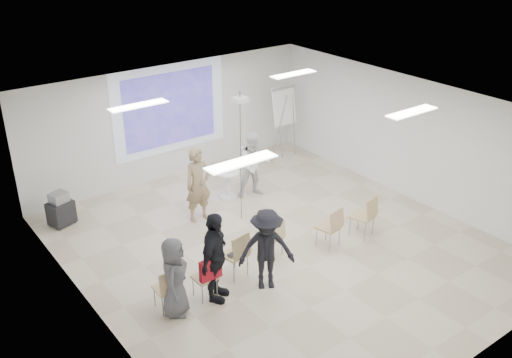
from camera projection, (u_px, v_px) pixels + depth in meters
floor at (278, 247)px, 12.17m from camera, size 8.00×9.00×0.10m
ceiling at (281, 108)px, 10.84m from camera, size 8.00×9.00×0.10m
wall_back at (170, 121)px, 14.80m from camera, size 8.00×0.10×3.00m
wall_left at (87, 245)px, 9.31m from camera, size 0.10×9.00×3.00m
wall_right at (411, 138)px, 13.70m from camera, size 0.10×9.00×3.00m
projection_halo at (170, 109)px, 14.60m from camera, size 3.20×0.01×2.30m
projection_image at (170, 109)px, 14.59m from camera, size 2.60×0.01×1.90m
pedestal_table at (228, 183)px, 13.99m from camera, size 0.74×0.74×0.72m
player_left at (198, 180)px, 12.74m from camera, size 0.75×0.52×1.99m
player_right at (254, 161)px, 13.89m from camera, size 1.06×0.95×1.83m
controller_left at (198, 161)px, 12.88m from camera, size 0.05×0.13×0.04m
controller_right at (242, 148)px, 13.84m from camera, size 0.08×0.14×0.04m
chair_far_left at (167, 287)px, 9.96m from camera, size 0.41×0.44×0.85m
chair_left_mid at (207, 276)px, 10.26m from camera, size 0.39×0.42×0.83m
chair_left_inner at (237, 252)px, 10.85m from camera, size 0.51×0.54×0.95m
chair_center at (274, 235)px, 11.55m from camera, size 0.41×0.44×0.83m
chair_right_inner at (332, 225)px, 11.83m from camera, size 0.50×0.53×0.92m
chair_right_far at (366, 214)px, 12.21m from camera, size 0.56×0.58×0.96m
red_jacket at (211, 269)px, 10.05m from camera, size 0.43×0.10×0.41m
laptop at (233, 252)px, 10.94m from camera, size 0.38×0.30×0.03m
audience_left at (214, 252)px, 10.04m from camera, size 1.35×1.27×2.01m
audience_mid at (267, 244)px, 10.42m from camera, size 1.36×1.15×1.84m
audience_outer at (174, 273)px, 9.75m from camera, size 0.93×0.97×1.67m
flipchart_easel at (284, 107)px, 15.76m from camera, size 0.91×0.68×2.09m
av_cart at (61, 210)px, 12.80m from camera, size 0.63×0.56×0.79m
ceiling_projector at (240, 106)px, 12.13m from camera, size 0.30×0.25×3.00m
fluor_panel_nw at (139, 105)px, 11.24m from camera, size 1.20×0.30×0.02m
fluor_panel_ne at (293, 74)px, 13.41m from camera, size 1.20×0.30×0.02m
fluor_panel_sw at (241, 162)px, 8.71m from camera, size 1.20×0.30×0.02m
fluor_panel_se at (412, 112)px, 10.88m from camera, size 1.20×0.30×0.02m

